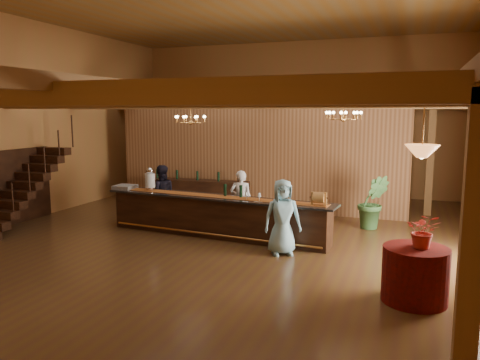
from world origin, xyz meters
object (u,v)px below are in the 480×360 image
(beverage_dispenser, at_px, (150,179))
(staff_second, at_px, (161,194))
(backbar_shelf, at_px, (198,194))
(round_table, at_px, (415,275))
(chandelier_left, at_px, (191,119))
(chandelier_right, at_px, (344,115))
(bartender, at_px, (241,200))
(floor_plant, at_px, (373,202))
(tasting_bar, at_px, (216,216))
(guest, at_px, (282,217))
(pendant_lamp, at_px, (422,151))
(raffle_drum, at_px, (319,198))

(beverage_dispenser, height_order, staff_second, beverage_dispenser)
(beverage_dispenser, xyz_separation_m, backbar_shelf, (0.15, 2.53, -0.81))
(round_table, bearing_deg, chandelier_left, 149.51)
(backbar_shelf, distance_m, chandelier_right, 5.68)
(bartender, height_order, floor_plant, bartender)
(chandelier_left, distance_m, bartender, 2.44)
(backbar_shelf, height_order, round_table, backbar_shelf)
(backbar_shelf, relative_size, chandelier_right, 4.02)
(tasting_bar, height_order, guest, guest)
(tasting_bar, xyz_separation_m, staff_second, (-1.95, 0.80, 0.29))
(pendant_lamp, bearing_deg, round_table, 0.00)
(beverage_dispenser, distance_m, raffle_drum, 4.49)
(pendant_lamp, bearing_deg, tasting_bar, 150.40)
(raffle_drum, distance_m, backbar_shelf, 5.30)
(tasting_bar, xyz_separation_m, round_table, (4.50, -2.56, -0.05))
(beverage_dispenser, distance_m, pendant_lamp, 7.10)
(tasting_bar, distance_m, staff_second, 2.13)
(guest, distance_m, floor_plant, 3.33)
(chandelier_left, xyz_separation_m, pendant_lamp, (5.47, -3.22, -0.41))
(beverage_dispenser, height_order, floor_plant, beverage_dispenser)
(round_table, bearing_deg, backbar_shelf, 139.86)
(tasting_bar, xyz_separation_m, bartender, (0.37, 0.73, 0.27))
(beverage_dispenser, xyz_separation_m, bartender, (2.31, 0.52, -0.49))
(round_table, xyz_separation_m, chandelier_left, (-5.47, 3.22, 2.37))
(beverage_dispenser, height_order, guest, guest)
(raffle_drum, bearing_deg, round_table, -49.23)
(pendant_lamp, distance_m, guest, 3.51)
(round_table, xyz_separation_m, guest, (-2.62, 1.70, 0.36))
(tasting_bar, relative_size, pendant_lamp, 6.56)
(raffle_drum, bearing_deg, floor_plant, 67.16)
(pendant_lamp, height_order, staff_second, pendant_lamp)
(backbar_shelf, height_order, staff_second, staff_second)
(tasting_bar, height_order, backbar_shelf, tasting_bar)
(bartender, bearing_deg, chandelier_right, 167.53)
(raffle_drum, xyz_separation_m, chandelier_left, (-3.49, 0.93, 1.66))
(backbar_shelf, distance_m, pendant_lamp, 8.45)
(raffle_drum, relative_size, chandelier_left, 0.43)
(pendant_lamp, bearing_deg, chandelier_right, 117.06)
(tasting_bar, relative_size, backbar_shelf, 1.83)
(chandelier_left, xyz_separation_m, staff_second, (-0.98, 0.14, -2.02))
(backbar_shelf, height_order, guest, guest)
(backbar_shelf, xyz_separation_m, staff_second, (-0.16, -1.94, 0.33))
(backbar_shelf, relative_size, guest, 2.01)
(chandelier_left, relative_size, staff_second, 0.51)
(chandelier_right, xyz_separation_m, guest, (-1.00, -1.49, -2.12))
(beverage_dispenser, height_order, raffle_drum, beverage_dispenser)
(beverage_dispenser, relative_size, staff_second, 0.38)
(chandelier_right, relative_size, pendant_lamp, 0.89)
(beverage_dispenser, relative_size, round_table, 0.59)
(chandelier_left, bearing_deg, guest, -28.18)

